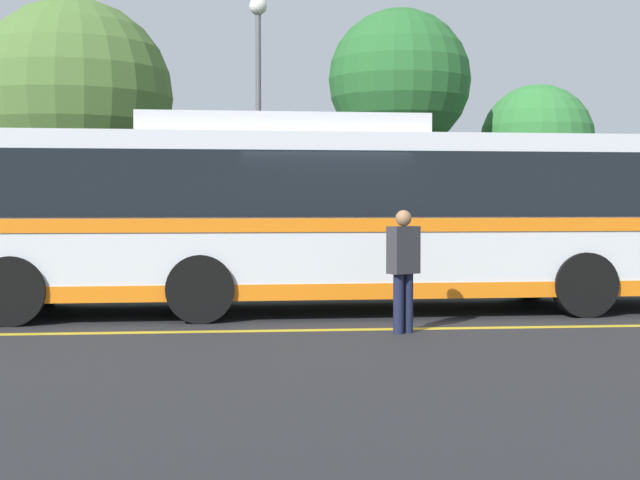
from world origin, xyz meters
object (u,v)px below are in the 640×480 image
(parked_car_2, at_px, (378,248))
(tree_2, at_px, (537,142))
(transit_bus, at_px, (319,212))
(tree_3, at_px, (399,81))
(tree_0, at_px, (74,98))
(pedestrian_1, at_px, (403,263))
(parked_car_1, at_px, (98,251))
(street_lamp, at_px, (258,87))

(parked_car_2, height_order, tree_2, tree_2)
(transit_bus, relative_size, tree_2, 2.58)
(parked_car_2, xyz_separation_m, tree_3, (1.16, 3.59, 4.25))
(tree_0, bearing_deg, pedestrian_1, -62.27)
(transit_bus, bearing_deg, parked_car_2, 160.23)
(parked_car_2, xyz_separation_m, pedestrian_1, (-0.97, -8.07, 0.19))
(parked_car_1, relative_size, pedestrian_1, 2.74)
(parked_car_1, height_order, tree_2, tree_2)
(transit_bus, height_order, pedestrian_1, transit_bus)
(transit_bus, height_order, parked_car_2, transit_bus)
(transit_bus, distance_m, parked_car_1, 6.81)
(street_lamp, height_order, tree_0, tree_0)
(parked_car_1, bearing_deg, parked_car_2, 95.12)
(tree_0, bearing_deg, parked_car_2, -29.28)
(tree_3, bearing_deg, transit_bus, -108.35)
(tree_3, bearing_deg, tree_0, 176.31)
(tree_0, bearing_deg, tree_3, -3.69)
(pedestrian_1, height_order, tree_2, tree_2)
(parked_car_2, distance_m, street_lamp, 5.56)
(tree_3, bearing_deg, pedestrian_1, -100.32)
(street_lamp, bearing_deg, tree_2, 10.60)
(parked_car_1, height_order, tree_0, tree_0)
(transit_bus, xyz_separation_m, parked_car_1, (-4.29, 5.21, -0.89))
(tree_2, bearing_deg, tree_3, -169.03)
(transit_bus, distance_m, tree_3, 10.15)
(tree_2, bearing_deg, pedestrian_1, -116.41)
(transit_bus, relative_size, street_lamp, 1.88)
(parked_car_2, xyz_separation_m, tree_2, (5.21, 4.37, 2.73))
(transit_bus, relative_size, tree_0, 1.84)
(street_lamp, bearing_deg, pedestrian_1, -81.56)
(parked_car_1, height_order, street_lamp, street_lamp)
(pedestrian_1, bearing_deg, parked_car_2, 53.05)
(parked_car_2, bearing_deg, tree_0, -122.90)
(transit_bus, bearing_deg, pedestrian_1, 17.94)
(parked_car_2, distance_m, tree_0, 9.27)
(tree_3, bearing_deg, parked_car_1, -152.09)
(parked_car_2, distance_m, tree_2, 7.33)
(parked_car_1, height_order, parked_car_2, parked_car_2)
(parked_car_2, height_order, street_lamp, street_lamp)
(transit_bus, distance_m, tree_0, 11.48)
(transit_bus, bearing_deg, tree_0, -151.26)
(street_lamp, xyz_separation_m, tree_0, (-4.79, 1.23, -0.19))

